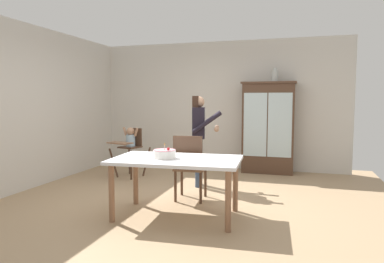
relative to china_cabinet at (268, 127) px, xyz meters
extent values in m
plane|color=tan|center=(-1.05, -2.37, -0.92)|extent=(6.24, 6.24, 0.00)
cube|color=beige|center=(-1.05, 0.26, 0.43)|extent=(5.32, 0.06, 2.70)
cube|color=beige|center=(-3.68, -2.37, 0.43)|extent=(0.06, 5.32, 2.70)
cube|color=#4C3323|center=(0.00, 0.00, -0.03)|extent=(1.00, 0.42, 1.78)
cube|color=#4C3323|center=(0.00, 0.00, 0.89)|extent=(1.06, 0.48, 0.04)
cube|color=silver|center=(-0.24, -0.21, 0.06)|extent=(0.45, 0.01, 1.25)
cube|color=silver|center=(0.24, -0.21, 0.06)|extent=(0.45, 0.01, 1.25)
cube|color=#4C3323|center=(0.00, 0.00, 0.06)|extent=(0.92, 0.36, 0.02)
cylinder|color=#B2B7B2|center=(0.11, 0.00, 1.02)|extent=(0.13, 0.13, 0.22)
cylinder|color=#B2B7B2|center=(0.11, 0.00, 1.15)|extent=(0.07, 0.07, 0.05)
cylinder|color=#4C3323|center=(-2.75, -1.31, -0.64)|extent=(0.16, 0.11, 0.56)
cylinder|color=#4C3323|center=(-2.32, -1.42, -0.64)|extent=(0.11, 0.17, 0.56)
cylinder|color=#4C3323|center=(-2.63, -0.88, -0.64)|extent=(0.11, 0.17, 0.56)
cylinder|color=#4C3323|center=(-2.21, -1.00, -0.64)|extent=(0.16, 0.11, 0.56)
cube|color=#4C3323|center=(-2.48, -1.15, -0.66)|extent=(0.42, 0.15, 0.02)
cube|color=#4C3323|center=(-2.48, -1.15, -0.34)|extent=(0.42, 0.42, 0.02)
cube|color=#4C3323|center=(-2.44, -1.00, -0.16)|extent=(0.30, 0.11, 0.34)
cube|color=brown|center=(-2.55, -1.41, -0.24)|extent=(0.49, 0.34, 0.02)
cylinder|color=#9EBCD1|center=(-2.47, -1.13, -0.22)|extent=(0.17, 0.17, 0.22)
sphere|color=tan|center=(-2.47, -1.13, -0.04)|extent=(0.15, 0.15, 0.15)
cylinder|color=tan|center=(-2.61, -1.10, -0.05)|extent=(0.10, 0.07, 0.17)
cylinder|color=tan|center=(-2.34, -1.17, -0.05)|extent=(0.10, 0.07, 0.17)
cylinder|color=#33425B|center=(-1.02, -1.54, -0.51)|extent=(0.11, 0.11, 0.82)
cylinder|color=#33425B|center=(-1.05, -1.37, -0.51)|extent=(0.11, 0.11, 0.82)
cube|color=black|center=(-1.04, -1.45, 0.16)|extent=(0.27, 0.39, 0.52)
cube|color=white|center=(-0.93, -1.43, 0.16)|extent=(0.02, 0.06, 0.49)
sphere|color=tan|center=(-1.04, -1.45, 0.51)|extent=(0.19, 0.19, 0.19)
cube|color=#382319|center=(-1.09, -1.47, 0.39)|extent=(0.14, 0.22, 0.44)
cylinder|color=black|center=(-0.86, -1.62, 0.18)|extent=(0.49, 0.17, 0.37)
sphere|color=tan|center=(-0.70, -1.59, 0.07)|extent=(0.08, 0.08, 0.08)
cylinder|color=black|center=(-0.94, -1.23, 0.18)|extent=(0.49, 0.17, 0.37)
sphere|color=tan|center=(-0.78, -1.20, 0.07)|extent=(0.08, 0.08, 0.08)
cube|color=silver|center=(-0.89, -3.04, -0.20)|extent=(1.63, 1.02, 0.04)
cylinder|color=brown|center=(-1.56, -3.45, -0.57)|extent=(0.07, 0.07, 0.70)
cylinder|color=brown|center=(-0.17, -3.37, -0.57)|extent=(0.07, 0.07, 0.70)
cylinder|color=brown|center=(-1.61, -2.71, -0.57)|extent=(0.07, 0.07, 0.70)
cylinder|color=brown|center=(-0.21, -2.63, -0.57)|extent=(0.07, 0.07, 0.70)
cylinder|color=white|center=(-1.03, -3.08, -0.13)|extent=(0.28, 0.28, 0.10)
cylinder|color=pink|center=(-1.03, -3.08, -0.07)|extent=(0.27, 0.27, 0.01)
cylinder|color=#F2E5CC|center=(-1.03, -3.08, -0.04)|extent=(0.01, 0.01, 0.06)
cone|color=yellow|center=(-1.03, -3.08, 0.00)|extent=(0.02, 0.02, 0.02)
sphere|color=red|center=(-0.96, -3.12, -0.05)|extent=(0.04, 0.04, 0.04)
cylinder|color=#4C3323|center=(-0.76, -2.06, -0.69)|extent=(0.04, 0.04, 0.45)
cylinder|color=#4C3323|center=(-1.13, -2.09, -0.69)|extent=(0.04, 0.04, 0.45)
cylinder|color=#4C3323|center=(-0.74, -2.43, -0.69)|extent=(0.04, 0.04, 0.45)
cylinder|color=#4C3323|center=(-1.11, -2.46, -0.69)|extent=(0.04, 0.04, 0.45)
cube|color=brown|center=(-0.93, -2.26, -0.45)|extent=(0.47, 0.47, 0.03)
cube|color=#4C3323|center=(-0.92, -2.46, -0.20)|extent=(0.42, 0.07, 0.48)
cylinder|color=#4C3323|center=(-0.73, -2.45, -0.20)|extent=(0.03, 0.03, 0.48)
cylinder|color=#4C3323|center=(-1.11, -2.47, -0.20)|extent=(0.03, 0.03, 0.48)
camera|label=1|loc=(0.52, -7.06, 0.54)|focal=32.40mm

